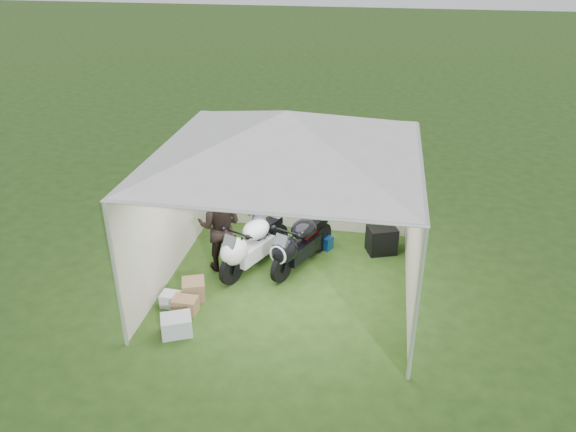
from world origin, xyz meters
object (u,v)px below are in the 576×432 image
person_blue_jacket (259,220)px  crate_0 (176,325)px  motorcycle_white (251,244)px  motorcycle_black (299,242)px  equipment_box (382,240)px  crate_1 (194,289)px  canopy_tent (287,137)px  person_dark_jacket (220,226)px  paddock_stand (323,242)px  crate_2 (171,299)px  crate_3 (185,305)px

person_blue_jacket → crate_0: size_ratio=3.63×
person_blue_jacket → crate_0: person_blue_jacket is taller
motorcycle_white → motorcycle_black: bearing=38.0°
equipment_box → crate_1: (-2.96, -2.03, -0.09)m
motorcycle_black → person_blue_jacket: bearing=-168.1°
person_blue_jacket → canopy_tent: bearing=63.9°
person_blue_jacket → equipment_box: (2.18, 0.64, -0.55)m
canopy_tent → person_dark_jacket: canopy_tent is taller
canopy_tent → motorcycle_black: canopy_tent is taller
motorcycle_white → person_blue_jacket: (0.06, 0.36, 0.29)m
canopy_tent → motorcycle_black: size_ratio=3.30×
paddock_stand → crate_2: paddock_stand is taller
canopy_tent → equipment_box: (1.55, 1.28, -2.32)m
person_blue_jacket → crate_1: person_blue_jacket is taller
person_blue_jacket → paddock_stand: bearing=138.3°
crate_2 → crate_3: crate_3 is taller
motorcycle_white → person_dark_jacket: person_dark_jacket is taller
motorcycle_white → motorcycle_black: 0.83m
canopy_tent → motorcycle_black: bearing=75.4°
motorcycle_white → crate_0: 2.10m
motorcycle_white → equipment_box: 2.46m
motorcycle_black → crate_2: 2.39m
crate_1 → motorcycle_black: bearing=38.6°
person_dark_jacket → crate_2: 1.53m
paddock_stand → person_blue_jacket: 1.42m
canopy_tent → paddock_stand: (0.47, 1.24, -2.45)m
crate_1 → person_blue_jacket: bearing=60.7°
canopy_tent → crate_0: size_ratio=12.82×
canopy_tent → equipment_box: bearing=39.7°
motorcycle_white → crate_1: bearing=-100.7°
canopy_tent → person_blue_jacket: size_ratio=3.53×
motorcycle_black → crate_3: size_ratio=4.52×
person_blue_jacket → person_dark_jacket: bearing=-37.0°
crate_1 → crate_3: bearing=-91.4°
person_dark_jacket → crate_3: bearing=78.6°
paddock_stand → person_dark_jacket: size_ratio=0.21×
motorcycle_black → crate_0: size_ratio=3.88×
motorcycle_white → motorcycle_black: motorcycle_white is taller
person_dark_jacket → person_blue_jacket: bearing=-150.1°
motorcycle_black → motorcycle_white: bearing=-142.2°
crate_0 → crate_1: bearing=92.5°
motorcycle_black → person_dark_jacket: 1.40m
motorcycle_black → crate_0: 2.64m
canopy_tent → motorcycle_white: 2.20m
motorcycle_black → crate_3: 2.27m
motorcycle_white → person_dark_jacket: (-0.54, -0.03, 0.31)m
crate_0 → person_dark_jacket: bearing=85.6°
motorcycle_black → crate_2: size_ratio=5.64×
paddock_stand → canopy_tent: bearing=-110.5°
canopy_tent → person_blue_jacket: canopy_tent is taller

